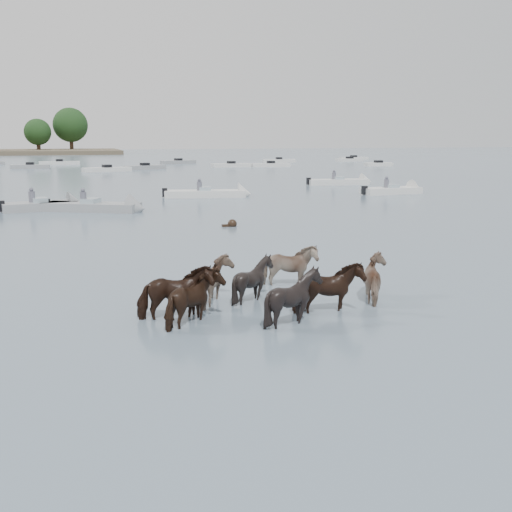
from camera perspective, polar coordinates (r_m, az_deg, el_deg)
name	(u,v)px	position (r m, az deg, el deg)	size (l,w,h in m)	color
ground	(220,336)	(12.45, -3.54, -7.83)	(400.00, 400.00, 0.00)	slate
pony_herd	(267,288)	(14.24, 1.09, -3.20)	(6.80, 4.58, 1.46)	black
swimming_pony	(231,224)	(27.52, -2.43, 3.13)	(0.72, 0.44, 0.44)	black
motorboat_a	(53,206)	(36.02, -19.29, 4.69)	(4.82, 2.42, 1.92)	gray
motorboat_b	(104,207)	(34.24, -14.64, 4.63)	(6.05, 4.18, 1.92)	gray
motorboat_c	(217,194)	(41.35, -3.89, 6.10)	(6.31, 2.80, 1.92)	silver
motorboat_d	(399,190)	(45.11, 13.86, 6.25)	(5.21, 1.88, 1.92)	silver
motorboat_e	(346,182)	(52.95, 8.84, 7.18)	(6.10, 2.29, 1.92)	silver
distant_flotilla	(88,165)	(87.44, -16.17, 8.56)	(105.54, 27.82, 0.93)	silver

